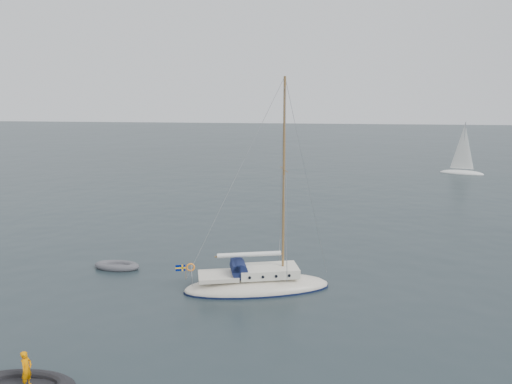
# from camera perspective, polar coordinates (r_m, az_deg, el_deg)

# --- Properties ---
(ground) EXTENTS (300.00, 300.00, 0.00)m
(ground) POSITION_cam_1_polar(r_m,az_deg,el_deg) (27.70, 1.68, -10.99)
(ground) COLOR black
(ground) RESTS_ON ground
(sailboat) EXTENTS (8.32, 2.50, 11.85)m
(sailboat) POSITION_cam_1_polar(r_m,az_deg,el_deg) (27.24, 0.15, -9.35)
(sailboat) COLOR beige
(sailboat) RESTS_ON ground
(dinghy) EXTENTS (2.82, 1.27, 0.40)m
(dinghy) POSITION_cam_1_polar(r_m,az_deg,el_deg) (31.73, -15.61, -8.13)
(dinghy) COLOR #4A4A4F
(dinghy) RESTS_ON ground
(distant_yacht_c) EXTENTS (5.45, 2.91, 7.22)m
(distant_yacht_c) POSITION_cam_1_polar(r_m,az_deg,el_deg) (70.87, 22.59, 4.41)
(distant_yacht_c) COLOR silver
(distant_yacht_c) RESTS_ON ground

